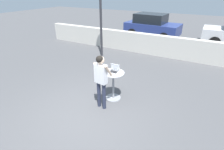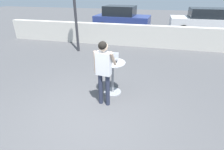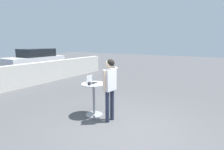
{
  "view_description": "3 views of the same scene",
  "coord_description": "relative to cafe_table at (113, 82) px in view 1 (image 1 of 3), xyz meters",
  "views": [
    {
      "loc": [
        2.63,
        -3.17,
        3.34
      ],
      "look_at": [
        0.47,
        0.78,
        1.09
      ],
      "focal_mm": 28.0,
      "sensor_mm": 36.0,
      "label": 1
    },
    {
      "loc": [
        1.31,
        -3.12,
        2.76
      ],
      "look_at": [
        0.41,
        0.63,
        0.85
      ],
      "focal_mm": 28.0,
      "sensor_mm": 36.0,
      "label": 2
    },
    {
      "loc": [
        -3.59,
        -1.85,
        2.14
      ],
      "look_at": [
        0.54,
        0.72,
        1.22
      ],
      "focal_mm": 28.0,
      "sensor_mm": 36.0,
      "label": 3
    }
  ],
  "objects": [
    {
      "name": "ground_plane",
      "position": [
        -0.29,
        -1.19,
        -0.6
      ],
      "size": [
        50.0,
        50.0,
        0.0
      ],
      "primitive_type": "plane",
      "color": "#4C4C4F"
    },
    {
      "name": "standing_person",
      "position": [
        -0.08,
        -0.61,
        0.48
      ],
      "size": [
        0.53,
        0.35,
        1.71
      ],
      "color": "#282D42",
      "rests_on": "ground_plane"
    },
    {
      "name": "laptop",
      "position": [
        -0.0,
        0.06,
        0.41
      ],
      "size": [
        0.31,
        0.3,
        0.24
      ],
      "color": "silver",
      "rests_on": "cafe_table"
    },
    {
      "name": "pavement_kerb",
      "position": [
        -0.29,
        4.91,
        -0.05
      ],
      "size": [
        13.9,
        0.35,
        1.11
      ],
      "color": "beige",
      "rests_on": "ground_plane"
    },
    {
      "name": "cafe_table",
      "position": [
        0.0,
        0.0,
        0.0
      ],
      "size": [
        0.7,
        0.7,
        0.96
      ],
      "color": "gray",
      "rests_on": "ground_plane"
    },
    {
      "name": "parked_car_near_street",
      "position": [
        -1.34,
        8.45,
        0.27
      ],
      "size": [
        3.96,
        2.22,
        1.72
      ],
      "color": "navy",
      "rests_on": "ground_plane"
    },
    {
      "name": "coffee_mug",
      "position": [
        -0.22,
        -0.02,
        0.41
      ],
      "size": [
        0.12,
        0.08,
        0.09
      ],
      "color": "#232328",
      "rests_on": "cafe_table"
    }
  ]
}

